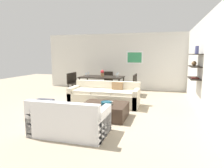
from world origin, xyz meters
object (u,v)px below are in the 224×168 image
object	(u,v)px
dining_chair_left_far	(76,80)
dining_chair_right_far	(133,82)
candle_jar	(111,103)
dining_table	(102,78)
sofa_beige	(105,96)
coffee_table	(104,111)
decorative_bowl	(106,103)
loveseat_white	(70,121)
wine_glass_right_far	(118,74)
dining_chair_left_near	(72,82)
wine_glass_right_near	(117,75)
dining_chair_right_near	(131,84)
wine_glass_left_near	(86,74)
centerpiece_vase	(102,73)
wine_glass_left_far	(88,73)
dining_chair_head	(108,80)

from	to	relation	value
dining_chair_left_far	dining_chair_right_far	world-z (taller)	same
candle_jar	dining_table	xyz separation A→B (m)	(-1.28, 3.12, 0.27)
sofa_beige	coffee_table	world-z (taller)	sofa_beige
sofa_beige	decorative_bowl	world-z (taller)	sofa_beige
loveseat_white	wine_glass_right_far	bearing A→B (deg)	90.27
decorative_bowl	dining_chair_left_near	world-z (taller)	dining_chair_left_near
wine_glass_right_near	dining_chair_right_far	bearing A→B (deg)	28.40
dining_chair_right_near	wine_glass_left_near	world-z (taller)	wine_glass_left_near
dining_chair_right_far	wine_glass_right_near	xyz separation A→B (m)	(-0.65, -0.35, 0.36)
coffee_table	dining_chair_left_far	size ratio (longest dim) A/B	1.37
wine_glass_left_near	centerpiece_vase	xyz separation A→B (m)	(0.69, 0.18, 0.04)
sofa_beige	coffee_table	size ratio (longest dim) A/B	1.93
candle_jar	wine_glass_right_near	size ratio (longest dim) A/B	0.49
wine_glass_right_near	wine_glass_right_far	world-z (taller)	wine_glass_right_far
dining_chair_left_near	wine_glass_right_far	size ratio (longest dim) A/B	4.79
dining_chair_right_near	dining_chair_right_far	xyz separation A→B (m)	(0.00, 0.45, 0.00)
wine_glass_left_far	centerpiece_vase	xyz separation A→B (m)	(0.69, -0.07, 0.04)
dining_chair_left_near	wine_glass_left_far	bearing A→B (deg)	28.40
dining_chair_left_near	wine_glass_right_near	xyz separation A→B (m)	(2.02, 0.10, 0.36)
wine_glass_right_near	dining_table	bearing A→B (deg)	169.73
wine_glass_left_near	wine_glass_left_far	distance (m)	0.25
sofa_beige	dining_chair_right_near	size ratio (longest dim) A/B	2.63
dining_chair_left_far	wine_glass_left_near	bearing A→B (deg)	-28.40
loveseat_white	dining_chair_right_far	bearing A→B (deg)	82.28
candle_jar	dining_chair_right_far	size ratio (longest dim) A/B	0.09
dining_chair_right_near	dining_chair_left_near	xyz separation A→B (m)	(-2.67, 0.00, 0.00)
dining_chair_left_far	wine_glass_left_far	distance (m)	0.75
centerpiece_vase	dining_chair_left_far	bearing A→B (deg)	172.73
dining_chair_left_far	centerpiece_vase	bearing A→B (deg)	-7.27
dining_chair_head	centerpiece_vase	bearing A→B (deg)	-90.06
dining_chair_left_far	dining_chair_right_near	bearing A→B (deg)	-9.62
dining_chair_left_far	wine_glass_right_far	distance (m)	2.06
sofa_beige	wine_glass_right_near	distance (m)	1.84
dining_chair_left_near	wine_glass_left_far	world-z (taller)	wine_glass_left_far
decorative_bowl	dining_table	bearing A→B (deg)	110.00
sofa_beige	dining_chair_left_near	world-z (taller)	dining_chair_left_near
wine_glass_right_near	coffee_table	bearing A→B (deg)	-82.36
candle_jar	centerpiece_vase	distance (m)	3.46
decorative_bowl	dining_table	distance (m)	3.42
loveseat_white	dining_chair_left_far	distance (m)	5.07
loveseat_white	coffee_table	bearing A→B (deg)	73.22
decorative_bowl	dining_chair_left_near	xyz separation A→B (m)	(-2.50, 2.98, 0.08)
dining_table	dining_chair_right_near	world-z (taller)	dining_chair_right_near
dining_chair_right_far	wine_glass_right_far	size ratio (longest dim) A/B	4.79
decorative_bowl	centerpiece_vase	xyz separation A→B (m)	(-1.17, 3.26, 0.47)
wine_glass_right_far	dining_chair_left_near	bearing A→B (deg)	-170.16
sofa_beige	centerpiece_vase	size ratio (longest dim) A/B	8.12
dining_chair_right_far	candle_jar	bearing A→B (deg)	-90.92
dining_table	centerpiece_vase	size ratio (longest dim) A/B	6.52
coffee_table	dining_chair_left_near	xyz separation A→B (m)	(-2.43, 2.91, 0.31)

